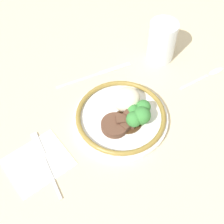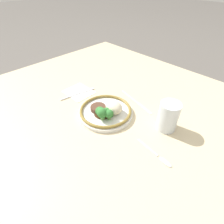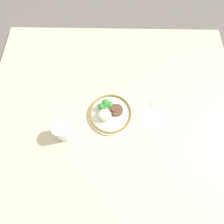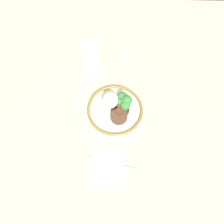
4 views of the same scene
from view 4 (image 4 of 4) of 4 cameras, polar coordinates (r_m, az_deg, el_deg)
The scene contains 8 objects.
ground_plane at distance 0.92m, azimuth -0.49°, elevation -1.88°, with size 8.00×8.00×0.00m, color #5B5651.
dining_table at distance 0.90m, azimuth -0.51°, elevation -1.28°, with size 1.39×1.27×0.05m.
napkin at distance 0.81m, azimuth -1.18°, elevation -14.35°, with size 0.14×0.12×0.00m.
plate at distance 0.87m, azimuth 1.07°, elevation 1.00°, with size 0.24×0.24×0.07m.
juice_glass at distance 0.97m, azimuth -5.62°, elevation 14.00°, with size 0.08×0.08×0.12m.
fork at distance 0.81m, azimuth -1.27°, elevation -13.22°, with size 0.04×0.18×0.00m.
knife at distance 0.92m, azimuth -9.40°, elevation 2.76°, with size 0.22×0.06×0.00m.
spoon at distance 1.05m, azimuth 2.78°, elevation 14.95°, with size 0.15×0.03×0.01m.
Camera 4 is at (-0.37, -0.02, 0.84)m, focal length 35.00 mm.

